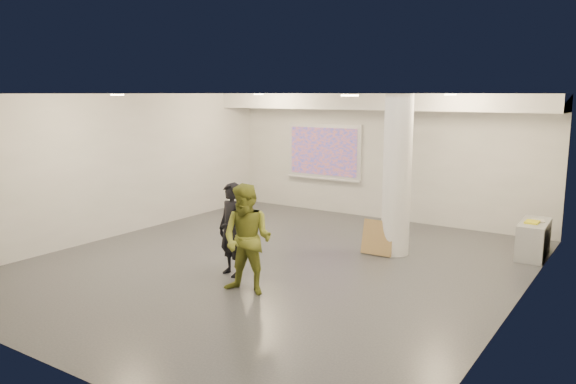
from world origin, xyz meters
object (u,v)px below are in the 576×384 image
Objects in this scene: woman at (232,229)px; column at (397,176)px; credenza at (533,239)px; man at (247,239)px; projection_screen at (324,152)px.

column is at bearing 71.26° from woman.
column is 2.81m from credenza.
man reaches higher than credenza.
credenza is at bearing -14.71° from projection_screen.
man is at bearing -107.56° from column.
projection_screen is at bearing 139.44° from column.
credenza is (2.22, 1.26, -1.17)m from column.
projection_screen is 5.63m from credenza.
credenza is 5.63m from woman.
woman is at bearing -76.01° from projection_screen.
woman is at bearing -123.38° from column.
woman is (-1.77, -2.69, -0.72)m from column.
woman is at bearing 135.32° from man.
woman is at bearing -137.70° from credenza.
column is 4.08m from projection_screen.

